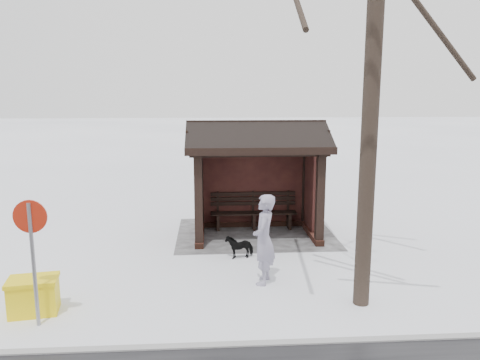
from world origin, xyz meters
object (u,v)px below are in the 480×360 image
Objects in this scene: pedestrian at (264,239)px; road_sign at (32,235)px; dog at (240,246)px; grit_bin at (34,296)px; bus_shelter at (256,155)px.

pedestrian is 0.86× the size of road_sign.
dog is 4.55m from grit_bin.
road_sign reaches higher than dog.
road_sign is at bearing 49.47° from bus_shelter.
dog is at bearing -137.38° from road_sign.
grit_bin is at bearing -71.17° from dog.
dog is 4.81m from road_sign.
pedestrian reaches higher than dog.
dog is at bearing -154.89° from grit_bin.
dog is 0.30× the size of road_sign.
bus_shelter is 1.97× the size of pedestrian.
bus_shelter reaches higher than pedestrian.
road_sign is at bearing -53.47° from pedestrian.
bus_shelter is at bearing -144.00° from grit_bin.
grit_bin is (4.30, 4.34, -1.84)m from bus_shelter.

